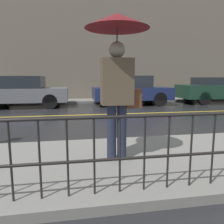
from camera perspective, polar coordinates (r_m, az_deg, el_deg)
name	(u,v)px	position (r m, az deg, el deg)	size (l,w,h in m)	color
ground_plane	(127,114)	(8.66, 4.01, -0.44)	(80.00, 80.00, 0.00)	#262628
sidewalk_near	(198,157)	(4.08, 21.51, -10.99)	(28.00, 2.46, 0.12)	gray
sidewalk_far	(109,100)	(13.15, -0.82, 3.05)	(28.00, 1.63, 0.12)	gray
lane_marking	(127,114)	(8.66, 4.01, -0.42)	(25.20, 0.12, 0.01)	gold
building_storefront	(106,48)	(14.15, -1.49, 16.44)	(28.00, 0.30, 6.51)	#706656
pedestrian	(117,53)	(3.35, 1.42, 15.11)	(0.96, 0.96, 2.21)	#23283D
car_grey	(23,91)	(11.36, -22.18, 5.01)	(4.10, 1.93, 1.49)	slate
car_navy	(131,90)	(11.48, 4.90, 5.72)	(4.00, 1.84, 1.51)	#19234C
car_dark_green	(220,89)	(13.75, 26.42, 5.29)	(4.77, 1.73, 1.43)	#193828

